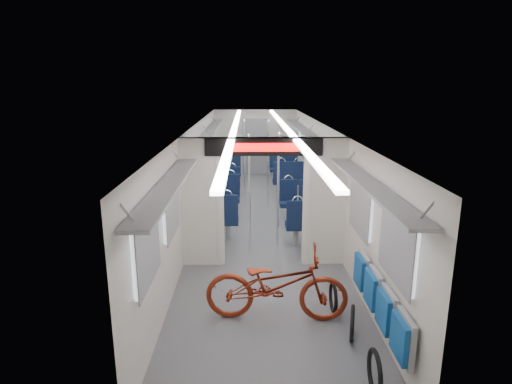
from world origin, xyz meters
TOP-DOWN VIEW (x-y plane):
  - carriage at (0.00, -0.27)m, footprint 12.00×12.02m
  - bicycle at (0.11, -3.93)m, footprint 2.01×0.85m
  - flip_bench at (1.35, -4.50)m, footprint 0.12×2.11m
  - bike_hoop_a at (1.05, -5.43)m, footprint 0.06×0.50m
  - bike_hoop_b at (1.04, -4.46)m, footprint 0.17×0.47m
  - bike_hoop_c at (0.94, -3.76)m, footprint 0.05×0.44m
  - seat_bay_near_left at (-0.94, 0.11)m, footprint 0.92×2.13m
  - seat_bay_near_right at (0.93, -0.30)m, footprint 0.89×1.99m
  - seat_bay_far_left at (-0.94, 3.25)m, footprint 0.89×1.97m
  - seat_bay_far_right at (0.94, 3.78)m, footprint 0.94×2.21m
  - stanchion_near_left at (-0.24, -1.47)m, footprint 0.04×0.04m
  - stanchion_near_right at (0.32, -1.15)m, footprint 0.05×0.05m
  - stanchion_far_left at (-0.34, 1.76)m, footprint 0.04×0.04m
  - stanchion_far_right at (0.26, 1.66)m, footprint 0.04×0.04m

SIDE VIEW (x-z plane):
  - bike_hoop_c at x=0.94m, z-range -0.03..0.42m
  - bike_hoop_b at x=1.04m, z-range -0.03..0.45m
  - bike_hoop_a at x=1.05m, z-range -0.03..0.47m
  - bicycle at x=0.11m, z-range 0.00..1.03m
  - seat_bay_far_left at x=-0.94m, z-range 0.00..1.06m
  - seat_bay_near_right at x=0.93m, z-range -0.01..1.07m
  - seat_bay_near_left at x=-0.94m, z-range -0.01..1.11m
  - seat_bay_far_right at x=0.94m, z-range -0.01..1.13m
  - flip_bench at x=1.35m, z-range 0.32..0.84m
  - stanchion_near_left at x=-0.24m, z-range 0.00..2.30m
  - stanchion_near_right at x=0.32m, z-range 0.00..2.30m
  - stanchion_far_left at x=-0.34m, z-range 0.00..2.30m
  - stanchion_far_right at x=0.26m, z-range 0.00..2.30m
  - carriage at x=0.00m, z-range 0.35..2.66m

